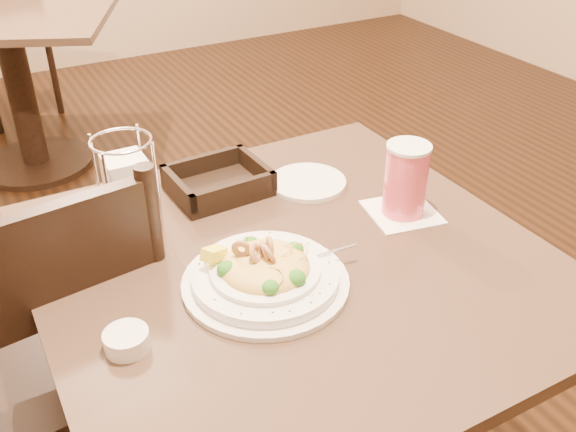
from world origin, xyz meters
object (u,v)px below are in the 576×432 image
background_table (14,63)px  drink_glass (406,180)px  pasta_bowl (265,273)px  bread_basket (218,183)px  napkin_caddy (128,189)px  side_plate (308,182)px  main_table (293,351)px  butter_ramekin (127,340)px  dining_chair_near (60,354)px

background_table → drink_glass: drink_glass is taller
pasta_bowl → background_table: bearing=93.2°
bread_basket → napkin_caddy: 0.21m
background_table → side_plate: 1.97m
main_table → napkin_caddy: size_ratio=4.80×
background_table → bread_basket: 1.88m
side_plate → butter_ramekin: butter_ramekin is taller
bread_basket → napkin_caddy: bearing=-169.8°
pasta_bowl → bread_basket: pasta_bowl is taller
napkin_caddy → side_plate: napkin_caddy is taller
side_plate → butter_ramekin: bearing=-148.4°
pasta_bowl → drink_glass: size_ratio=2.04×
drink_glass → bread_basket: drink_glass is taller
main_table → dining_chair_near: (-0.42, 0.23, -0.01)m
side_plate → dining_chair_near: bearing=179.4°
dining_chair_near → butter_ramekin: dining_chair_near is taller
drink_glass → napkin_caddy: napkin_caddy is taller
main_table → background_table: bearing=95.4°
bread_basket → dining_chair_near: bearing=-171.3°
main_table → bread_basket: (-0.02, 0.29, 0.25)m
background_table → dining_chair_near: dining_chair_near is taller
main_table → butter_ramekin: 0.43m
drink_glass → butter_ramekin: size_ratio=2.26×
napkin_caddy → main_table: bearing=-48.8°
drink_glass → bread_basket: 0.40m
dining_chair_near → drink_glass: 0.79m
napkin_caddy → side_plate: 0.39m
dining_chair_near → pasta_bowl: 0.51m
dining_chair_near → side_plate: dining_chair_near is taller
main_table → bread_basket: size_ratio=4.37×
pasta_bowl → drink_glass: drink_glass is taller
pasta_bowl → side_plate: 0.37m
bread_basket → napkin_caddy: (-0.20, -0.04, 0.06)m
drink_glass → bread_basket: (-0.29, 0.26, -0.06)m
background_table → side_plate: (0.37, -1.92, 0.24)m
napkin_caddy → pasta_bowl: bearing=-64.9°
pasta_bowl → butter_ramekin: bearing=-172.0°
main_table → dining_chair_near: bearing=151.0°
drink_glass → napkin_caddy: 0.54m
drink_glass → side_plate: size_ratio=0.94×
napkin_caddy → side_plate: bearing=-4.4°
background_table → butter_ramekin: 2.24m
bread_basket → butter_ramekin: bearing=-130.2°
dining_chair_near → side_plate: 0.63m
main_table → butter_ramekin: (-0.34, -0.08, 0.25)m
dining_chair_near → napkin_caddy: (0.19, 0.02, 0.32)m
background_table → bread_basket: (0.18, -1.85, 0.25)m
dining_chair_near → pasta_bowl: bearing=132.9°
bread_basket → drink_glass: bearing=-41.8°
background_table → napkin_caddy: (-0.02, -1.89, 0.31)m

